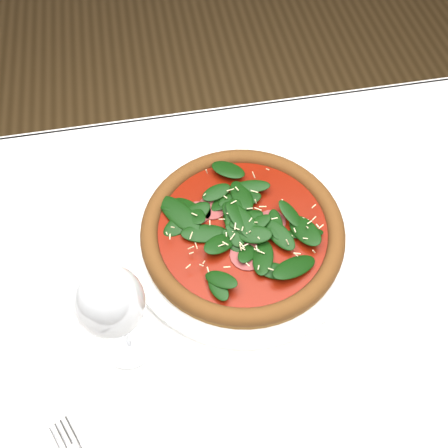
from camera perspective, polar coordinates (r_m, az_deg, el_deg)
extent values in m
plane|color=brown|center=(1.51, 1.05, -19.75)|extent=(6.00, 6.00, 0.00)
cube|color=white|center=(0.81, 1.85, -8.26)|extent=(1.20, 0.80, 0.04)
cylinder|color=#503520|center=(1.44, 20.10, 1.85)|extent=(0.06, 0.06, 0.71)
cube|color=white|center=(1.10, -2.47, 8.67)|extent=(1.20, 0.01, 0.22)
cylinder|color=white|center=(0.83, 2.09, -1.39)|extent=(0.39, 0.39, 0.01)
torus|color=white|center=(0.83, 2.10, -1.23)|extent=(0.39, 0.39, 0.01)
cylinder|color=#996225|center=(0.82, 2.12, -0.95)|extent=(0.44, 0.44, 0.01)
torus|color=#A36025|center=(0.82, 2.14, -0.63)|extent=(0.44, 0.44, 0.03)
cylinder|color=maroon|center=(0.82, 2.14, -0.63)|extent=(0.36, 0.36, 0.00)
cylinder|color=#983F3D|center=(0.81, 2.15, -0.46)|extent=(0.32, 0.32, 0.00)
ellipsoid|color=#103309|center=(0.80, 2.17, -0.04)|extent=(0.35, 0.35, 0.03)
cylinder|color=beige|center=(0.80, 2.19, 0.22)|extent=(0.32, 0.32, 0.00)
cylinder|color=silver|center=(0.77, -10.72, -13.29)|extent=(0.08, 0.08, 0.00)
cylinder|color=silver|center=(0.72, -11.40, -11.86)|extent=(0.01, 0.01, 0.10)
ellipsoid|color=silver|center=(0.63, -12.91, -8.67)|extent=(0.09, 0.09, 0.11)
cube|color=silver|center=(0.74, -17.57, -22.36)|extent=(0.05, 0.06, 0.00)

